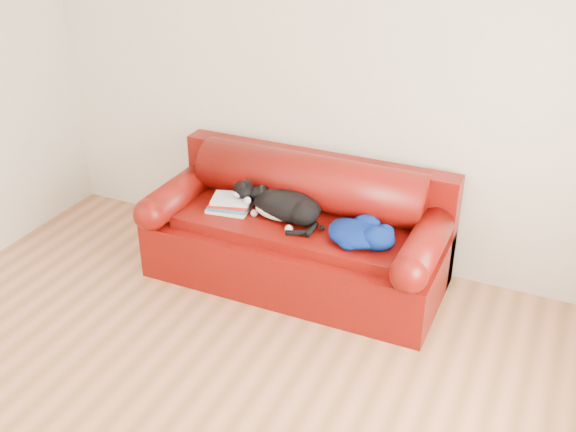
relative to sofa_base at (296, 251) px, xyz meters
name	(u,v)px	position (x,y,z in m)	size (l,w,h in m)	color
ground	(183,410)	(-0.04, -1.49, -0.24)	(4.50, 4.50, 0.00)	brown
room_shell	(180,135)	(0.08, -1.48, 1.43)	(4.52, 4.02, 2.61)	beige
sofa_base	(296,251)	(0.00, 0.00, 0.00)	(2.10, 0.90, 0.50)	#400A02
sofa_back	(310,199)	(0.00, 0.24, 0.30)	(2.10, 1.01, 0.88)	#400A02
book_stack	(231,204)	(-0.49, -0.07, 0.31)	(0.32, 0.28, 0.10)	white
cat	(285,207)	(-0.07, -0.04, 0.36)	(0.68, 0.44, 0.26)	black
blanket	(360,233)	(0.51, -0.11, 0.33)	(0.51, 0.41, 0.15)	#020C42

